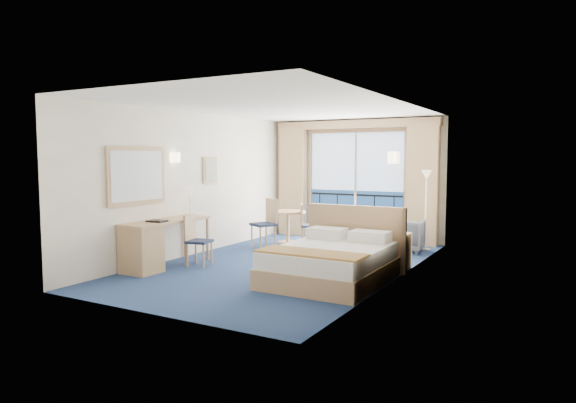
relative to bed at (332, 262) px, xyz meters
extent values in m
plane|color=navy|center=(-1.21, 0.73, -0.30)|extent=(6.50, 6.50, 0.00)
cube|color=beige|center=(-1.21, 3.99, 1.05)|extent=(4.00, 0.02, 2.70)
cube|color=beige|center=(-1.21, -2.53, 1.05)|extent=(4.00, 0.02, 2.70)
cube|color=beige|center=(-3.22, 0.73, 1.05)|extent=(0.02, 6.50, 2.70)
cube|color=beige|center=(0.80, 0.73, 1.05)|extent=(0.02, 6.50, 2.70)
cube|color=white|center=(-1.21, 0.73, 2.41)|extent=(4.00, 6.50, 0.02)
cube|color=navy|center=(-1.21, 3.95, 0.26)|extent=(2.20, 0.02, 1.08)
cube|color=#BBD5F6|center=(-1.21, 3.95, 1.46)|extent=(2.20, 0.02, 1.32)
cube|color=#9E5431|center=(-1.21, 3.95, -0.20)|extent=(2.20, 0.02, 0.20)
cube|color=black|center=(-1.21, 3.94, 0.70)|extent=(2.20, 0.02, 0.04)
cube|color=tan|center=(-1.21, 3.94, 2.16)|extent=(2.36, 0.03, 0.12)
cube|color=tan|center=(-2.36, 3.94, 0.90)|extent=(0.06, 0.03, 2.40)
cube|color=tan|center=(-0.06, 3.94, 0.90)|extent=(0.06, 0.03, 2.40)
cube|color=silver|center=(-1.21, 3.93, 0.90)|extent=(0.05, 0.02, 2.40)
cube|color=#3A2A1A|center=(-0.86, 3.94, 0.10)|extent=(0.35, 0.02, 0.70)
cube|color=#3A2A1A|center=(-1.76, 3.94, 0.10)|extent=(0.35, 0.02, 0.70)
cube|color=#3A2A1A|center=(-1.26, 3.94, 0.00)|extent=(0.30, 0.02, 0.45)
cube|color=black|center=(-2.11, 3.94, 0.25)|extent=(0.02, 0.01, 0.90)
cube|color=black|center=(-1.66, 3.94, 0.25)|extent=(0.03, 0.01, 0.90)
cube|color=black|center=(-1.21, 3.94, 0.25)|extent=(0.03, 0.01, 0.90)
cube|color=black|center=(-0.76, 3.94, 0.25)|extent=(0.03, 0.01, 0.90)
cube|color=black|center=(-0.31, 3.94, 0.25)|extent=(0.02, 0.01, 0.90)
cube|color=tan|center=(-2.76, 3.80, 0.98)|extent=(0.65, 0.22, 2.55)
cube|color=tan|center=(0.34, 3.80, 0.98)|extent=(0.65, 0.22, 2.55)
cube|color=tan|center=(-1.21, 3.83, 2.28)|extent=(3.80, 0.25, 0.18)
cube|color=tan|center=(-3.18, -0.77, 1.25)|extent=(0.04, 1.25, 0.95)
cube|color=#AFB7C2|center=(-3.16, -0.77, 1.25)|extent=(0.01, 1.12, 0.82)
cube|color=tan|center=(-3.18, 1.18, 1.30)|extent=(0.03, 0.42, 0.52)
cube|color=gray|center=(-3.16, 1.18, 1.30)|extent=(0.01, 0.34, 0.44)
cylinder|color=#FFEDB2|center=(-3.15, 0.13, 1.55)|extent=(0.18, 0.18, 0.18)
cylinder|color=#FFEDB2|center=(0.73, 0.58, 1.55)|extent=(0.18, 0.18, 0.18)
cube|color=tan|center=(0.00, -0.08, -0.15)|extent=(1.55, 1.94, 0.29)
cube|color=white|center=(0.00, -0.08, 0.11)|extent=(1.49, 1.88, 0.24)
cube|color=#A77641|center=(0.00, -0.71, 0.25)|extent=(1.53, 0.53, 0.03)
cube|color=white|center=(-0.37, 0.61, 0.32)|extent=(0.60, 0.39, 0.17)
cube|color=white|center=(0.37, 0.61, 0.32)|extent=(0.60, 0.39, 0.17)
cube|color=tan|center=(0.00, 0.93, 0.23)|extent=(1.69, 0.06, 1.06)
cube|color=tan|center=(0.55, 1.32, 0.00)|extent=(0.46, 0.43, 0.60)
cube|color=beige|center=(0.50, 1.34, 0.34)|extent=(0.18, 0.14, 0.08)
imported|color=#444B53|center=(0.26, 2.94, 0.02)|extent=(0.74, 0.76, 0.64)
cylinder|color=silver|center=(0.56, 3.26, -0.28)|extent=(0.22, 0.22, 0.03)
cylinder|color=silver|center=(0.56, 3.26, 0.46)|extent=(0.02, 0.02, 1.51)
cone|color=white|center=(0.56, 3.26, 1.21)|extent=(0.20, 0.20, 0.18)
cube|color=tan|center=(-2.91, -0.41, 0.47)|extent=(0.58, 1.69, 0.04)
cube|color=tan|center=(-2.91, -0.99, 0.08)|extent=(0.55, 0.51, 0.75)
cylinder|color=tan|center=(-3.16, -0.19, 0.08)|extent=(0.05, 0.05, 0.75)
cylinder|color=tan|center=(-2.65, -0.19, 0.08)|extent=(0.05, 0.05, 0.75)
cylinder|color=tan|center=(-3.16, 0.39, 0.08)|extent=(0.05, 0.05, 0.75)
cylinder|color=tan|center=(-2.65, 0.39, 0.08)|extent=(0.05, 0.05, 0.75)
cube|color=#1C2541|center=(-2.44, -0.10, 0.12)|extent=(0.44, 0.44, 0.04)
cube|color=tan|center=(-2.61, -0.14, 0.35)|extent=(0.11, 0.37, 0.45)
cylinder|color=tan|center=(-2.26, -0.22, -0.10)|extent=(0.03, 0.03, 0.40)
cylinder|color=tan|center=(-2.32, 0.08, -0.10)|extent=(0.03, 0.03, 0.40)
cylinder|color=tan|center=(-2.56, -0.28, -0.10)|extent=(0.03, 0.03, 0.40)
cylinder|color=tan|center=(-2.62, 0.02, -0.10)|extent=(0.03, 0.03, 0.40)
cube|color=black|center=(-2.87, -0.66, 0.51)|extent=(0.33, 0.26, 0.03)
cylinder|color=silver|center=(-2.95, 0.28, 0.53)|extent=(0.12, 0.12, 0.02)
cylinder|color=silver|center=(-2.95, 0.28, 0.72)|extent=(0.02, 0.02, 0.41)
cone|color=white|center=(-2.95, 0.28, 0.93)|extent=(0.11, 0.11, 0.10)
cylinder|color=tan|center=(-2.26, 2.66, 0.38)|extent=(0.77, 0.77, 0.04)
cylinder|color=tan|center=(-2.26, 2.66, 0.04)|extent=(0.08, 0.08, 0.68)
cylinder|color=tan|center=(-2.26, 2.66, -0.28)|extent=(0.43, 0.43, 0.03)
cube|color=#1C2541|center=(-1.70, 2.62, 0.12)|extent=(0.51, 0.51, 0.04)
cube|color=tan|center=(-1.85, 2.53, 0.35)|extent=(0.22, 0.34, 0.45)
cylinder|color=tan|center=(-1.49, 2.57, -0.10)|extent=(0.03, 0.03, 0.40)
cylinder|color=tan|center=(-1.64, 2.83, -0.10)|extent=(0.03, 0.03, 0.40)
cylinder|color=tan|center=(-1.75, 2.41, -0.10)|extent=(0.03, 0.03, 0.40)
cylinder|color=tan|center=(-1.91, 2.67, -0.10)|extent=(0.03, 0.03, 0.40)
cube|color=#1C2541|center=(-2.41, 1.91, 0.18)|extent=(0.58, 0.58, 0.05)
cube|color=tan|center=(-2.31, 2.10, 0.45)|extent=(0.40, 0.23, 0.51)
cylinder|color=tan|center=(-2.64, 1.84, -0.07)|extent=(0.04, 0.04, 0.46)
cylinder|color=tan|center=(-2.33, 1.68, -0.07)|extent=(0.04, 0.04, 0.46)
cylinder|color=tan|center=(-2.48, 2.15, -0.07)|extent=(0.04, 0.04, 0.46)
cylinder|color=tan|center=(-2.17, 1.99, -0.07)|extent=(0.04, 0.04, 0.46)
camera|label=1|loc=(3.12, -6.92, 1.56)|focal=32.00mm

